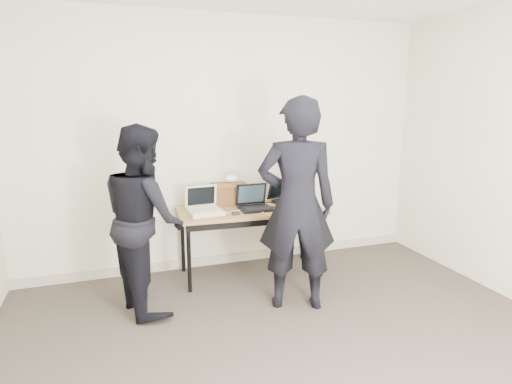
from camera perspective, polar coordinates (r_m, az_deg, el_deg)
name	(u,v)px	position (r m, az deg, el deg)	size (l,w,h in m)	color
room	(326,183)	(2.58, 9.37, 1.24)	(4.60, 4.60, 2.80)	#3E362F
desk	(251,214)	(4.45, -0.61, -2.99)	(1.53, 0.72, 0.72)	olive
laptop_beige	(204,208)	(4.29, -6.89, -2.12)	(0.35, 0.34, 0.26)	beige
laptop_center	(254,203)	(4.42, -0.25, -1.52)	(0.33, 0.32, 0.25)	black
laptop_right	(287,197)	(4.73, 4.18, -0.63)	(0.42, 0.41, 0.25)	black
leather_satchel	(229,193)	(4.56, -3.65, -0.20)	(0.37, 0.19, 0.25)	#573517
tissue	(231,179)	(4.54, -3.32, 1.77)	(0.13, 0.10, 0.08)	white
equipment_box	(300,195)	(4.81, 5.82, -0.34)	(0.22, 0.19, 0.13)	black
power_brick	(236,213)	(4.21, -2.74, -2.87)	(0.07, 0.04, 0.03)	black
cables	(256,208)	(4.44, -0.04, -2.18)	(1.14, 0.41, 0.01)	silver
person_typist	(297,205)	(3.72, 5.45, -1.77)	(0.68, 0.45, 1.87)	black
person_observer	(144,219)	(3.84, -14.70, -3.47)	(0.80, 0.62, 1.64)	black
baseboard	(230,258)	(4.96, -3.47, -8.78)	(4.50, 0.03, 0.10)	#B3A994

